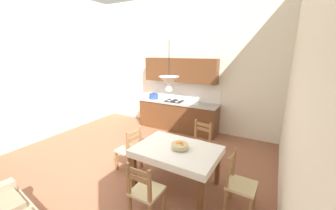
% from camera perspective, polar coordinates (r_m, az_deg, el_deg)
% --- Properties ---
extents(ground_plane, '(6.42, 6.51, 0.10)m').
position_cam_1_polar(ground_plane, '(4.57, -13.44, -17.99)').
color(ground_plane, '#935B42').
extents(wall_back, '(6.42, 0.12, 3.97)m').
position_cam_1_polar(wall_back, '(6.39, 3.96, 11.21)').
color(wall_back, silver).
rests_on(wall_back, ground_plane).
extents(wall_left, '(0.12, 6.51, 3.97)m').
position_cam_1_polar(wall_left, '(6.30, -35.54, 8.42)').
color(wall_left, silver).
rests_on(wall_left, ground_plane).
extents(wall_right, '(0.12, 6.51, 3.97)m').
position_cam_1_polar(wall_right, '(2.83, 34.56, 3.65)').
color(wall_right, silver).
rests_on(wall_right, ground_plane).
extents(kitchen_cabinetry, '(2.51, 0.63, 2.20)m').
position_cam_1_polar(kitchen_cabinetry, '(6.25, 2.90, 0.66)').
color(kitchen_cabinetry, brown).
rests_on(kitchen_cabinetry, ground_plane).
extents(dining_table, '(1.49, 1.07, 0.75)m').
position_cam_1_polar(dining_table, '(3.69, 2.44, -13.70)').
color(dining_table, brown).
rests_on(dining_table, ground_plane).
extents(dining_chair_camera_side, '(0.43, 0.43, 0.93)m').
position_cam_1_polar(dining_chair_camera_side, '(3.19, -6.48, -23.13)').
color(dining_chair_camera_side, '#D1BC89').
rests_on(dining_chair_camera_side, ground_plane).
extents(dining_chair_window_side, '(0.44, 0.44, 0.93)m').
position_cam_1_polar(dining_chair_window_side, '(3.49, 19.34, -20.25)').
color(dining_chair_window_side, '#D1BC89').
rests_on(dining_chair_window_side, ground_plane).
extents(dining_chair_tv_side, '(0.46, 0.46, 0.93)m').
position_cam_1_polar(dining_chair_tv_side, '(4.32, -10.72, -12.33)').
color(dining_chair_tv_side, '#D1BC89').
rests_on(dining_chair_tv_side, ground_plane).
extents(dining_chair_kitchen_side, '(0.49, 0.49, 0.93)m').
position_cam_1_polar(dining_chair_kitchen_side, '(4.55, 8.80, -10.74)').
color(dining_chair_kitchen_side, '#D1BC89').
rests_on(dining_chair_kitchen_side, ground_plane).
extents(fruit_bowl, '(0.30, 0.30, 0.12)m').
position_cam_1_polar(fruit_bowl, '(3.59, 3.35, -11.39)').
color(fruit_bowl, tan).
rests_on(fruit_bowl, dining_table).
extents(pendant_lamp, '(0.32, 0.32, 0.80)m').
position_cam_1_polar(pendant_lamp, '(3.18, 0.24, 6.64)').
color(pendant_lamp, black).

